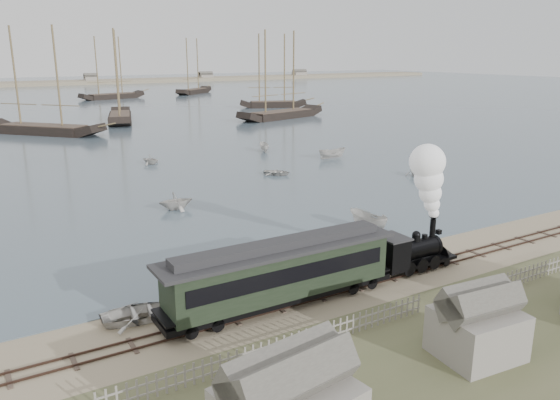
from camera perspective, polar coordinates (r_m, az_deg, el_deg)
ground at (r=37.73m, az=3.45°, el=-8.57°), size 600.00×600.00×0.00m
harbor_water at (r=199.97m, az=-25.48°, el=9.46°), size 600.00×336.00×0.06m
rail_track at (r=36.23m, az=5.25°, el=-9.59°), size 120.00×1.80×0.16m
picket_fence_west at (r=29.36m, az=0.51°, el=-15.97°), size 19.00×0.10×1.20m
picket_fence_east at (r=41.22m, az=24.33°, el=-7.85°), size 15.00×0.10×1.20m
shed_mid at (r=31.10m, az=19.67°, el=-15.03°), size 4.00×3.50×3.60m
far_spit at (r=279.53m, az=-27.25°, el=10.50°), size 500.00×20.00×1.80m
locomotive at (r=40.03m, az=15.09°, el=-1.52°), size 6.98×2.61×8.70m
passenger_coach at (r=33.37m, az=0.04°, el=-7.41°), size 15.48×2.99×3.76m
beached_dinghy at (r=33.61m, az=-14.48°, el=-11.33°), size 3.46×4.62×0.91m
rowboat_1 at (r=54.92m, az=-10.84°, el=-0.07°), size 3.08×3.53×1.79m
rowboat_2 at (r=48.65m, az=9.18°, el=-2.13°), size 4.25×2.26×1.56m
rowboat_3 at (r=69.27m, az=-0.33°, el=2.92°), size 4.11×4.12×0.70m
rowboat_4 at (r=70.65m, az=13.95°, el=3.03°), size 3.65×3.55×1.46m
rowboat_5 at (r=85.64m, az=-1.67°, el=5.52°), size 3.71×2.53×1.34m
rowboat_7 at (r=77.87m, az=-13.38°, el=4.16°), size 3.53×3.42×1.42m
rowboat_8 at (r=80.26m, az=5.45°, el=4.88°), size 2.56×4.31×1.56m
schooner_2 at (r=112.68m, az=-23.94°, el=11.37°), size 20.64×22.16×20.00m
schooner_3 at (r=127.39m, az=-16.67°, el=12.33°), size 11.17×23.23×20.00m
schooner_4 at (r=128.48m, az=0.13°, el=12.97°), size 24.78×11.66×20.00m
schooner_5 at (r=154.04m, az=-0.73°, el=13.35°), size 18.53×10.81×20.00m
schooner_8 at (r=190.80m, az=-17.35°, el=13.05°), size 22.24×9.91×20.00m
schooner_9 at (r=207.73m, az=-9.07°, el=13.67°), size 18.79×16.75×20.00m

